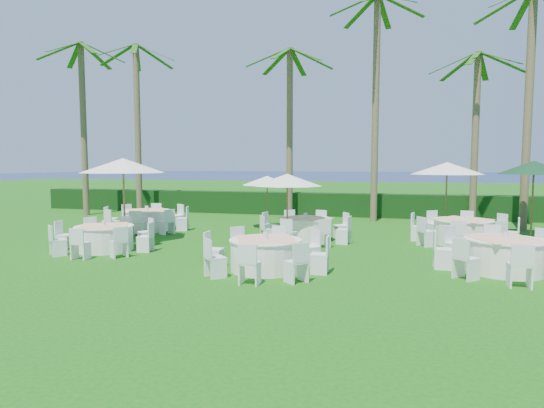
{
  "coord_description": "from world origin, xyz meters",
  "views": [
    {
      "loc": [
        3.34,
        -11.9,
        2.71
      ],
      "look_at": [
        -0.81,
        3.67,
        1.3
      ],
      "focal_mm": 30.0,
      "sensor_mm": 36.0,
      "label": 1
    }
  ],
  "objects_px": {
    "banquet_table_c": "(505,254)",
    "banquet_table_f": "(463,231)",
    "banquet_table_d": "(147,220)",
    "umbrella_b": "(287,180)",
    "umbrella_c": "(267,181)",
    "umbrella_d": "(447,168)",
    "umbrella_green": "(534,168)",
    "banquet_table_b": "(265,254)",
    "banquet_table_e": "(305,229)",
    "umbrella_a": "(123,166)",
    "banquet_table_a": "(104,237)"
  },
  "relations": [
    {
      "from": "banquet_table_d",
      "to": "banquet_table_e",
      "type": "relative_size",
      "value": 1.02
    },
    {
      "from": "umbrella_d",
      "to": "banquet_table_b",
      "type": "bearing_deg",
      "value": -122.1
    },
    {
      "from": "banquet_table_a",
      "to": "banquet_table_d",
      "type": "height_order",
      "value": "banquet_table_d"
    },
    {
      "from": "umbrella_c",
      "to": "umbrella_d",
      "type": "xyz_separation_m",
      "value": [
        7.17,
        0.98,
        0.52
      ]
    },
    {
      "from": "umbrella_c",
      "to": "umbrella_d",
      "type": "distance_m",
      "value": 7.26
    },
    {
      "from": "banquet_table_a",
      "to": "umbrella_a",
      "type": "height_order",
      "value": "umbrella_a"
    },
    {
      "from": "banquet_table_d",
      "to": "banquet_table_e",
      "type": "xyz_separation_m",
      "value": [
        6.75,
        -0.8,
        -0.01
      ]
    },
    {
      "from": "banquet_table_b",
      "to": "umbrella_d",
      "type": "xyz_separation_m",
      "value": [
        5.19,
        8.27,
        2.12
      ]
    },
    {
      "from": "banquet_table_f",
      "to": "umbrella_c",
      "type": "xyz_separation_m",
      "value": [
        -7.44,
        1.84,
        1.58
      ]
    },
    {
      "from": "banquet_table_a",
      "to": "umbrella_d",
      "type": "height_order",
      "value": "umbrella_d"
    },
    {
      "from": "banquet_table_c",
      "to": "umbrella_b",
      "type": "distance_m",
      "value": 7.04
    },
    {
      "from": "umbrella_green",
      "to": "banquet_table_b",
      "type": "bearing_deg",
      "value": -137.23
    },
    {
      "from": "banquet_table_c",
      "to": "banquet_table_f",
      "type": "distance_m",
      "value": 4.11
    },
    {
      "from": "banquet_table_d",
      "to": "umbrella_d",
      "type": "xyz_separation_m",
      "value": [
        11.8,
        2.75,
        2.1
      ]
    },
    {
      "from": "banquet_table_d",
      "to": "umbrella_a",
      "type": "relative_size",
      "value": 1.15
    },
    {
      "from": "banquet_table_b",
      "to": "umbrella_a",
      "type": "relative_size",
      "value": 1.11
    },
    {
      "from": "banquet_table_b",
      "to": "umbrella_green",
      "type": "height_order",
      "value": "umbrella_green"
    },
    {
      "from": "banquet_table_c",
      "to": "umbrella_d",
      "type": "bearing_deg",
      "value": 95.66
    },
    {
      "from": "umbrella_b",
      "to": "umbrella_c",
      "type": "height_order",
      "value": "umbrella_b"
    },
    {
      "from": "banquet_table_a",
      "to": "umbrella_a",
      "type": "xyz_separation_m",
      "value": [
        -0.29,
        1.59,
        2.25
      ]
    },
    {
      "from": "umbrella_d",
      "to": "umbrella_green",
      "type": "xyz_separation_m",
      "value": [
        2.89,
        -0.8,
        0.04
      ]
    },
    {
      "from": "banquet_table_e",
      "to": "umbrella_d",
      "type": "xyz_separation_m",
      "value": [
        5.05,
        3.55,
        2.12
      ]
    },
    {
      "from": "banquet_table_d",
      "to": "umbrella_b",
      "type": "distance_m",
      "value": 6.63
    },
    {
      "from": "banquet_table_b",
      "to": "banquet_table_d",
      "type": "bearing_deg",
      "value": 140.15
    },
    {
      "from": "banquet_table_d",
      "to": "umbrella_b",
      "type": "height_order",
      "value": "umbrella_b"
    },
    {
      "from": "umbrella_b",
      "to": "umbrella_c",
      "type": "bearing_deg",
      "value": 116.63
    },
    {
      "from": "banquet_table_e",
      "to": "banquet_table_b",
      "type": "bearing_deg",
      "value": -91.74
    },
    {
      "from": "banquet_table_f",
      "to": "umbrella_b",
      "type": "height_order",
      "value": "umbrella_b"
    },
    {
      "from": "umbrella_c",
      "to": "banquet_table_f",
      "type": "bearing_deg",
      "value": -13.9
    },
    {
      "from": "umbrella_c",
      "to": "umbrella_green",
      "type": "height_order",
      "value": "umbrella_green"
    },
    {
      "from": "banquet_table_b",
      "to": "umbrella_b",
      "type": "relative_size",
      "value": 1.35
    },
    {
      "from": "umbrella_c",
      "to": "banquet_table_b",
      "type": "bearing_deg",
      "value": -74.81
    },
    {
      "from": "banquet_table_c",
      "to": "umbrella_d",
      "type": "xyz_separation_m",
      "value": [
        -0.68,
        6.91,
        2.1
      ]
    },
    {
      "from": "banquet_table_d",
      "to": "umbrella_b",
      "type": "bearing_deg",
      "value": -12.88
    },
    {
      "from": "banquet_table_c",
      "to": "banquet_table_e",
      "type": "relative_size",
      "value": 1.04
    },
    {
      "from": "banquet_table_b",
      "to": "banquet_table_d",
      "type": "height_order",
      "value": "banquet_table_d"
    },
    {
      "from": "banquet_table_f",
      "to": "umbrella_green",
      "type": "height_order",
      "value": "umbrella_green"
    },
    {
      "from": "banquet_table_d",
      "to": "umbrella_a",
      "type": "distance_m",
      "value": 3.52
    },
    {
      "from": "umbrella_a",
      "to": "umbrella_c",
      "type": "height_order",
      "value": "umbrella_a"
    },
    {
      "from": "umbrella_c",
      "to": "umbrella_d",
      "type": "height_order",
      "value": "umbrella_d"
    },
    {
      "from": "banquet_table_d",
      "to": "umbrella_a",
      "type": "xyz_separation_m",
      "value": [
        0.68,
        -2.64,
        2.22
      ]
    },
    {
      "from": "banquet_table_d",
      "to": "umbrella_c",
      "type": "relative_size",
      "value": 1.51
    },
    {
      "from": "banquet_table_b",
      "to": "umbrella_b",
      "type": "height_order",
      "value": "umbrella_b"
    },
    {
      "from": "umbrella_a",
      "to": "umbrella_b",
      "type": "xyz_separation_m",
      "value": [
        5.56,
        1.22,
        -0.49
      ]
    },
    {
      "from": "banquet_table_b",
      "to": "umbrella_d",
      "type": "height_order",
      "value": "umbrella_d"
    },
    {
      "from": "umbrella_a",
      "to": "banquet_table_d",
      "type": "bearing_deg",
      "value": 104.35
    },
    {
      "from": "banquet_table_b",
      "to": "umbrella_green",
      "type": "xyz_separation_m",
      "value": [
        8.08,
        7.48,
        2.16
      ]
    },
    {
      "from": "banquet_table_d",
      "to": "umbrella_d",
      "type": "height_order",
      "value": "umbrella_d"
    },
    {
      "from": "banquet_table_b",
      "to": "banquet_table_f",
      "type": "distance_m",
      "value": 7.71
    },
    {
      "from": "umbrella_d",
      "to": "banquet_table_f",
      "type": "bearing_deg",
      "value": -84.62
    }
  ]
}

